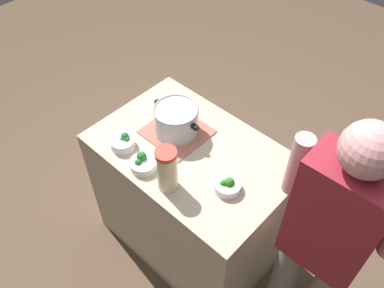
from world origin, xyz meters
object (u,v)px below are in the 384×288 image
(cooking_pot, at_px, (176,120))
(person_cook, at_px, (321,249))
(broccoli_bowl_center, at_px, (143,163))
(broccoli_bowl_back, at_px, (123,142))
(lemonade_pitcher, at_px, (167,169))
(broccoli_bowl_front, at_px, (228,185))

(cooking_pot, relative_size, person_cook, 0.19)
(cooking_pot, relative_size, broccoli_bowl_center, 2.27)
(cooking_pot, relative_size, broccoli_bowl_back, 2.36)
(lemonade_pitcher, height_order, broccoli_bowl_back, lemonade_pitcher)
(broccoli_bowl_front, bearing_deg, broccoli_bowl_center, -155.05)
(broccoli_bowl_front, height_order, person_cook, person_cook)
(lemonade_pitcher, bearing_deg, cooking_pot, 128.00)
(lemonade_pitcher, height_order, person_cook, person_cook)
(lemonade_pitcher, distance_m, broccoli_bowl_center, 0.21)
(broccoli_bowl_front, bearing_deg, person_cook, 2.40)
(lemonade_pitcher, relative_size, person_cook, 0.15)
(cooking_pot, distance_m, broccoli_bowl_front, 0.48)
(broccoli_bowl_center, relative_size, person_cook, 0.08)
(person_cook, bearing_deg, broccoli_bowl_front, -177.60)
(cooking_pot, height_order, broccoli_bowl_center, cooking_pot)
(person_cook, bearing_deg, lemonade_pitcher, -164.35)
(person_cook, bearing_deg, broccoli_bowl_center, -167.06)
(cooking_pot, distance_m, broccoli_bowl_center, 0.31)
(lemonade_pitcher, relative_size, broccoli_bowl_front, 1.87)
(broccoli_bowl_front, relative_size, broccoli_bowl_back, 1.02)
(broccoli_bowl_back, bearing_deg, cooking_pot, 63.35)
(broccoli_bowl_front, xyz_separation_m, broccoli_bowl_back, (-0.60, -0.16, 0.00))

